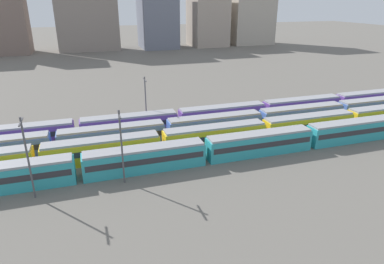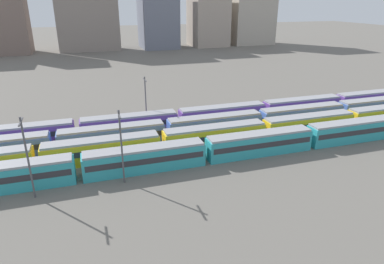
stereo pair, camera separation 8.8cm
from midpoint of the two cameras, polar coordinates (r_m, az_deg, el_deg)
The scene contains 13 objects.
ground_plane at distance 59.05m, azimuth -25.59°, elevation -4.73°, with size 600.00×600.00×0.00m, color #666059.
train_track_0 at distance 61.69m, azimuth 18.93°, elevation -0.71°, with size 112.50×3.06×3.75m.
train_track_1 at distance 62.64m, azimuth 11.87°, elevation 0.36°, with size 112.50×3.06×3.75m.
train_track_2 at distance 63.96m, azimuth 3.82°, elevation 1.23°, with size 93.60×3.06×3.75m.
train_track_3 at distance 73.88m, azimuth 11.87°, elevation 3.60°, with size 112.50×3.06×3.75m.
catenary_pole_0 at distance 46.41m, azimuth -25.95°, elevation -3.50°, with size 0.24×3.20×10.97m.
catenary_pole_1 at distance 67.12m, azimuth -7.82°, elevation 5.40°, with size 0.24×3.20×10.18m.
catenary_pole_2 at distance 46.38m, azimuth -11.79°, elevation -1.97°, with size 0.24×3.20×10.59m.
distant_building_1 at distance 183.14m, azimuth -28.68°, elevation 17.81°, with size 15.56×16.99×40.69m, color #7A665B.
distant_building_2 at distance 180.73m, azimuth -17.44°, elevation 19.93°, with size 29.00×12.07×44.50m, color gray.
distant_building_3 at distance 185.02m, azimuth -5.85°, elevation 19.22°, with size 17.98×21.47×34.68m, color slate.
distant_building_4 at distance 192.90m, azimuth 2.63°, elevation 18.40°, with size 18.23×20.69×28.01m, color #A89989.
distant_building_5 at distance 202.88m, azimuth 9.84°, elevation 20.22°, with size 23.35×17.54×41.79m, color #B2A899.
Camera 1 is at (9.57, -45.34, 23.85)m, focal length 31.81 mm.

